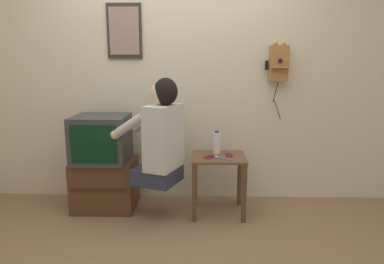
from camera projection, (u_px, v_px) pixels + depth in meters
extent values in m
plane|color=#846647|center=(167.00, 242.00, 2.72)|extent=(14.00, 14.00, 0.00)
cube|color=beige|center=(175.00, 76.00, 3.46)|extent=(6.80, 0.05, 2.55)
cube|color=brown|center=(219.00, 157.00, 3.16)|extent=(0.49, 0.44, 0.02)
cube|color=#523822|center=(194.00, 193.00, 3.03)|extent=(0.04, 0.04, 0.54)
cube|color=#523822|center=(244.00, 194.00, 3.01)|extent=(0.04, 0.04, 0.54)
cube|color=#523822|center=(195.00, 179.00, 3.41)|extent=(0.04, 0.04, 0.54)
cube|color=#523822|center=(239.00, 179.00, 3.40)|extent=(0.04, 0.04, 0.54)
cube|color=#2D3347|center=(157.00, 175.00, 3.09)|extent=(0.47, 0.47, 0.14)
cube|color=silver|center=(164.00, 137.00, 2.99)|extent=(0.35, 0.44, 0.57)
sphere|color=beige|center=(163.00, 93.00, 2.91)|extent=(0.20, 0.20, 0.20)
ellipsoid|color=black|center=(166.00, 92.00, 2.90)|extent=(0.27, 0.28, 0.24)
cylinder|color=silver|center=(129.00, 126.00, 2.92)|extent=(0.33, 0.19, 0.24)
cylinder|color=silver|center=(148.00, 120.00, 3.21)|extent=(0.33, 0.19, 0.24)
sphere|color=beige|center=(115.00, 134.00, 2.99)|extent=(0.09, 0.09, 0.09)
sphere|color=beige|center=(136.00, 128.00, 3.28)|extent=(0.09, 0.09, 0.09)
cube|color=#51331E|center=(106.00, 184.00, 3.34)|extent=(0.58, 0.45, 0.48)
cube|color=#392315|center=(98.00, 190.00, 3.11)|extent=(0.52, 0.01, 0.02)
cube|color=#38383A|center=(101.00, 138.00, 3.24)|extent=(0.50, 0.48, 0.44)
cube|color=black|center=(93.00, 144.00, 3.00)|extent=(0.41, 0.01, 0.34)
cube|color=#9E6B3D|center=(278.00, 63.00, 3.32)|extent=(0.18, 0.11, 0.34)
cube|color=#9E6B3D|center=(280.00, 68.00, 3.25)|extent=(0.16, 0.07, 0.03)
sphere|color=#B79338|center=(276.00, 43.00, 3.28)|extent=(0.05, 0.05, 0.05)
sphere|color=#B79338|center=(284.00, 43.00, 3.27)|extent=(0.05, 0.05, 0.05)
cone|color=black|center=(281.00, 61.00, 3.22)|extent=(0.04, 0.05, 0.04)
cylinder|color=black|center=(267.00, 65.00, 3.33)|extent=(0.03, 0.03, 0.09)
cylinder|color=black|center=(276.00, 91.00, 3.36)|extent=(0.04, 0.04, 0.22)
cylinder|color=black|center=(277.00, 110.00, 3.40)|extent=(0.07, 0.06, 0.19)
cube|color=#2D2823|center=(124.00, 31.00, 3.35)|extent=(0.34, 0.02, 0.53)
cube|color=gray|center=(124.00, 31.00, 3.34)|extent=(0.29, 0.01, 0.45)
cube|color=maroon|center=(209.00, 157.00, 3.10)|extent=(0.11, 0.14, 0.01)
cube|color=black|center=(210.00, 156.00, 3.10)|extent=(0.09, 0.11, 0.00)
cube|color=maroon|center=(229.00, 155.00, 3.17)|extent=(0.07, 0.13, 0.01)
cube|color=black|center=(229.00, 154.00, 3.17)|extent=(0.06, 0.10, 0.00)
cylinder|color=silver|center=(217.00, 143.00, 3.23)|extent=(0.08, 0.08, 0.20)
cylinder|color=#2D4C8C|center=(217.00, 132.00, 3.21)|extent=(0.04, 0.04, 0.02)
cylinder|color=#338CD8|center=(223.00, 159.00, 3.03)|extent=(0.15, 0.11, 0.01)
cube|color=white|center=(216.00, 156.00, 3.08)|extent=(0.03, 0.02, 0.01)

